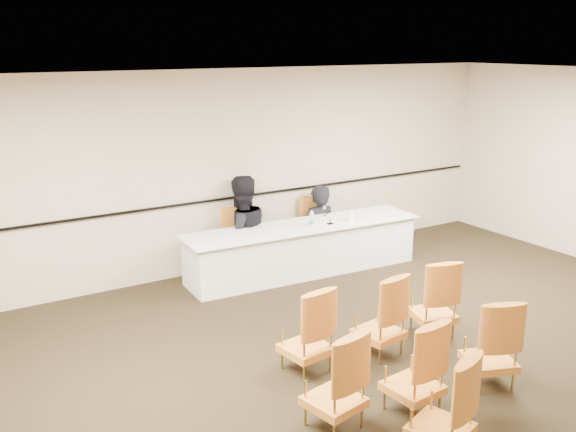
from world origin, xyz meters
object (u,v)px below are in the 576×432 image
(panel_table, at_px, (303,249))
(drinking_glass, at_px, (314,221))
(aud_chair_front_mid, at_px, (379,314))
(aud_chair_back_mid, at_px, (414,366))
(water_bottle, at_px, (312,218))
(panelist_second, at_px, (241,238))
(aud_chair_back_right, at_px, (490,341))
(panelist_main_chair, at_px, (318,228))
(panelist_second_chair, at_px, (241,240))
(microphone, at_px, (330,216))
(aud_chair_back_left, at_px, (334,379))
(aud_chair_front_right, at_px, (434,297))
(aud_chair_front_left, at_px, (306,329))
(coffee_cup, at_px, (351,216))
(panelist_main, at_px, (318,238))
(aud_chair_extra, at_px, (442,405))

(panel_table, bearing_deg, drinking_glass, -8.21)
(aud_chair_front_mid, xyz_separation_m, aud_chair_back_mid, (-0.48, -1.07, 0.00))
(panel_table, relative_size, water_bottle, 15.53)
(panelist_second, distance_m, aud_chair_back_right, 4.36)
(panelist_main_chair, relative_size, panelist_second_chair, 1.00)
(panelist_second_chair, bearing_deg, aud_chair_back_mid, -92.77)
(microphone, distance_m, aud_chair_back_left, 4.10)
(aud_chair_front_right, bearing_deg, microphone, 100.46)
(panelist_main_chair, xyz_separation_m, aud_chair_back_mid, (-1.83, -4.22, 0.00))
(aud_chair_back_mid, bearing_deg, panel_table, 66.45)
(panel_table, height_order, aud_chair_front_left, aud_chair_front_left)
(microphone, height_order, coffee_cup, microphone)
(panelist_second, relative_size, aud_chair_back_mid, 2.04)
(aud_chair_front_mid, bearing_deg, panel_table, 65.99)
(panelist_second, relative_size, water_bottle, 8.16)
(coffee_cup, relative_size, aud_chair_back_left, 0.15)
(aud_chair_back_left, distance_m, aud_chair_back_mid, 0.79)
(water_bottle, distance_m, aud_chair_front_right, 2.51)
(coffee_cup, height_order, aud_chair_back_mid, aud_chair_back_mid)
(aud_chair_front_mid, bearing_deg, panelist_main, 58.29)
(panelist_second_chair, bearing_deg, aud_chair_back_left, -103.24)
(panelist_main, bearing_deg, drinking_glass, 50.47)
(panelist_main, xyz_separation_m, aud_chair_front_left, (-2.24, -3.04, 0.17))
(panelist_second_chair, distance_m, water_bottle, 1.14)
(panelist_second, relative_size, aud_chair_back_left, 2.04)
(panelist_second, distance_m, aud_chair_back_mid, 4.33)
(panelist_main_chair, bearing_deg, aud_chair_back_left, -119.29)
(panelist_main, distance_m, microphone, 0.92)
(aud_chair_back_right, bearing_deg, aud_chair_back_mid, -159.43)
(panelist_main_chair, xyz_separation_m, panelist_second_chair, (-1.36, 0.08, 0.00))
(panelist_main, distance_m, panelist_main_chair, 0.17)
(drinking_glass, distance_m, aud_chair_back_left, 4.09)
(panelist_main, xyz_separation_m, aud_chair_back_right, (-0.83, -4.25, 0.17))
(microphone, height_order, water_bottle, microphone)
(panelist_second, bearing_deg, panelist_second_chair, -0.00)
(panelist_main, height_order, water_bottle, panelist_main)
(aud_chair_back_mid, bearing_deg, panelist_second, 78.27)
(aud_chair_back_right, bearing_deg, coffee_cup, 96.96)
(aud_chair_front_mid, xyz_separation_m, aud_chair_back_right, (0.52, -1.09, 0.00))
(panel_table, xyz_separation_m, drinking_glass, (0.16, -0.03, 0.42))
(drinking_glass, bearing_deg, aud_chair_back_mid, -110.51)
(water_bottle, bearing_deg, panelist_second_chair, 139.10)
(aud_chair_front_right, bearing_deg, aud_chair_back_left, -140.41)
(aud_chair_front_mid, relative_size, aud_chair_back_mid, 1.00)
(water_bottle, distance_m, aud_chair_extra, 4.51)
(panel_table, height_order, aud_chair_front_mid, aud_chair_front_mid)
(panelist_second, relative_size, aud_chair_front_right, 2.04)
(panelist_main_chair, bearing_deg, panelist_second_chair, -180.00)
(panelist_second, relative_size, microphone, 7.54)
(water_bottle, bearing_deg, drinking_glass, 38.84)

